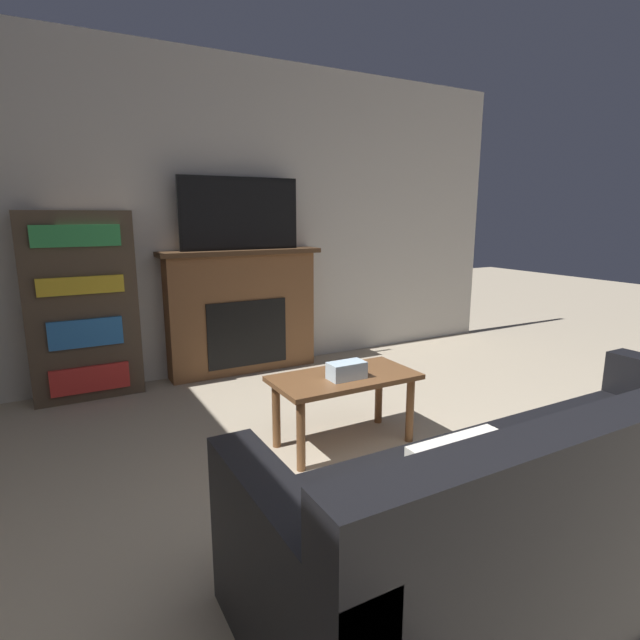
% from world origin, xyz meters
% --- Properties ---
extents(wall_back, '(5.69, 0.06, 2.70)m').
position_xyz_m(wall_back, '(0.00, 3.72, 1.35)').
color(wall_back, beige).
rests_on(wall_back, ground_plane).
extents(fireplace, '(1.42, 0.28, 1.09)m').
position_xyz_m(fireplace, '(-0.06, 3.57, 0.55)').
color(fireplace, brown).
rests_on(fireplace, ground_plane).
extents(tv, '(1.05, 0.03, 0.61)m').
position_xyz_m(tv, '(-0.06, 3.55, 1.40)').
color(tv, black).
rests_on(tv, fireplace).
extents(couch, '(2.46, 0.89, 0.82)m').
position_xyz_m(couch, '(0.10, 0.54, 0.28)').
color(couch, black).
rests_on(couch, ground_plane).
extents(coffee_table, '(0.88, 0.45, 0.44)m').
position_xyz_m(coffee_table, '(-0.04, 1.88, 0.37)').
color(coffee_table, brown).
rests_on(coffee_table, ground_plane).
extents(tissue_box, '(0.22, 0.12, 0.10)m').
position_xyz_m(tissue_box, '(-0.06, 1.82, 0.49)').
color(tissue_box, silver).
rests_on(tissue_box, coffee_table).
extents(remote_control, '(0.04, 0.15, 0.02)m').
position_xyz_m(remote_control, '(0.07, 1.98, 0.45)').
color(remote_control, black).
rests_on(remote_control, coffee_table).
extents(bookshelf, '(0.78, 0.29, 1.42)m').
position_xyz_m(bookshelf, '(-1.34, 3.55, 0.71)').
color(bookshelf, '#4C3D2D').
rests_on(bookshelf, ground_plane).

